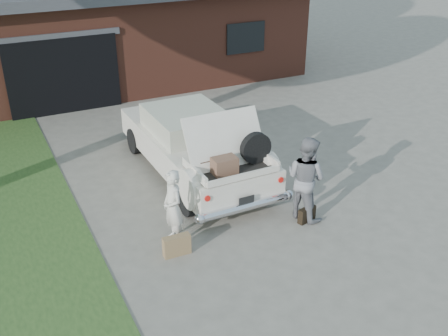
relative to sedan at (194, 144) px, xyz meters
name	(u,v)px	position (x,y,z in m)	size (l,w,h in m)	color
ground	(238,233)	(-0.26, -2.64, -0.73)	(90.00, 90.00, 0.00)	gray
house	(112,26)	(0.73, 8.83, 0.94)	(12.80, 7.80, 3.30)	brown
sedan	(194,144)	(0.00, 0.00, 0.00)	(1.98, 4.98, 1.93)	white
woman_left	(173,207)	(-1.43, -2.33, -0.02)	(0.52, 0.34, 1.42)	silver
woman_right	(306,178)	(1.18, -2.69, 0.12)	(0.83, 0.64, 1.70)	gray
suitcase_left	(177,245)	(-1.55, -2.76, -0.54)	(0.49, 0.16, 0.38)	#99774E
suitcase_right	(307,214)	(1.13, -2.88, -0.58)	(0.39, 0.12, 0.30)	black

